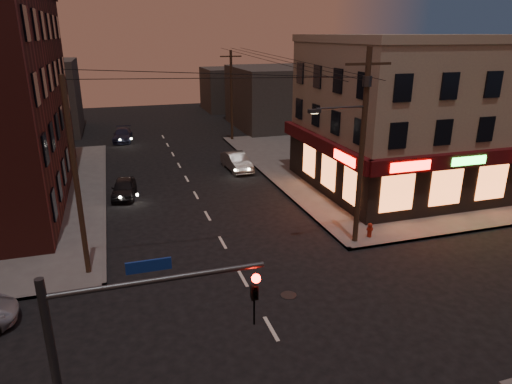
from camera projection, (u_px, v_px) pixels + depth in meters
name	position (u px, v px, depth m)	size (l,w,h in m)	color
ground	(271.00, 329.00, 17.49)	(120.00, 120.00, 0.00)	black
sidewalk_ne	(394.00, 163.00, 39.67)	(24.00, 28.00, 0.15)	#514F4C
pizza_building	(422.00, 113.00, 32.33)	(15.85, 12.85, 10.50)	gray
bg_building_ne_a	(277.00, 97.00, 54.53)	(10.00, 12.00, 7.00)	#3F3D3A
bg_building_nw	(35.00, 98.00, 50.33)	(9.00, 10.00, 8.00)	#3F3D3A
bg_building_ne_b	(232.00, 89.00, 66.74)	(8.00, 8.00, 6.00)	#3F3D3A
utility_pole_main	(361.00, 139.00, 22.70)	(4.20, 0.44, 10.00)	#382619
utility_pole_far	(232.00, 96.00, 46.71)	(0.26, 0.26, 9.00)	#382619
utility_pole_west	(76.00, 180.00, 19.89)	(0.24, 0.24, 9.00)	#382619
traffic_signal	(110.00, 366.00, 9.50)	(4.49, 0.32, 6.47)	#333538
sedan_near	(124.00, 188.00, 31.39)	(1.52, 3.77, 1.28)	black
sedan_mid	(237.00, 162.00, 37.56)	(1.53, 4.37, 1.44)	slate
sedan_far	(122.00, 135.00, 47.72)	(1.82, 4.48, 1.30)	#1A1D34
fire_hydrant	(370.00, 229.00, 24.90)	(0.36, 0.36, 0.81)	maroon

